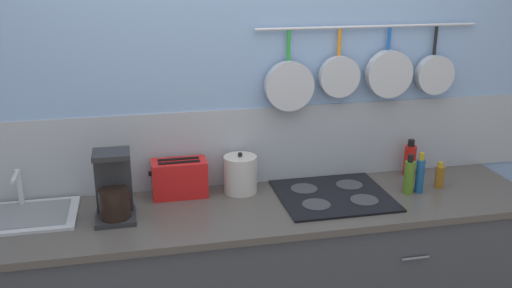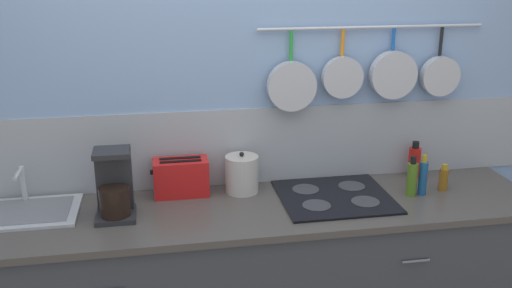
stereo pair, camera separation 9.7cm
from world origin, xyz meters
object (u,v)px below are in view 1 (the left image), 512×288
bottle_vinegar (409,176)px  bottle_dish_soap (420,175)px  kettle (240,174)px  bottle_sesame_oil (440,176)px  toaster (180,178)px  coffee_maker (114,191)px  bottle_hot_sauce (410,159)px

bottle_vinegar → bottle_dish_soap: bottle_dish_soap is taller
kettle → bottle_sesame_oil: (1.05, -0.17, -0.04)m
toaster → bottle_dish_soap: (1.23, -0.22, 0.00)m
toaster → bottle_dish_soap: 1.25m
bottle_vinegar → bottle_sesame_oil: bottle_vinegar is taller
toaster → bottle_sesame_oil: toaster is taller
coffee_maker → bottle_vinegar: 1.49m
kettle → bottle_dish_soap: 0.94m
bottle_sesame_oil → bottle_dish_soap: bearing=-164.6°
kettle → bottle_sesame_oil: kettle is taller
toaster → bottle_sesame_oil: 1.38m
kettle → bottle_sesame_oil: size_ratio=1.54×
coffee_maker → kettle: bearing=16.0°
bottle_dish_soap → bottle_hot_sauce: bearing=74.6°
toaster → bottle_hot_sauce: bottle_hot_sauce is taller
bottle_vinegar → bottle_hot_sauce: bottle_vinegar is taller
coffee_maker → bottle_dish_soap: 1.55m
coffee_maker → bottle_vinegar: size_ratio=1.56×
coffee_maker → bottle_vinegar: bearing=-0.9°
coffee_maker → bottle_sesame_oil: coffee_maker is taller
bottle_hot_sauce → bottle_sesame_oil: (0.07, -0.21, -0.03)m
coffee_maker → toaster: 0.38m
bottle_hot_sauce → bottle_sesame_oil: bottle_hot_sauce is taller
bottle_dish_soap → bottle_hot_sauce: 0.26m
bottle_vinegar → bottle_hot_sauce: bearing=62.4°
coffee_maker → toaster: size_ratio=1.12×
bottle_sesame_oil → bottle_hot_sauce: bearing=108.6°
bottle_hot_sauce → toaster: bearing=-179.0°
kettle → bottle_dish_soap: bearing=-12.7°
toaster → bottle_dish_soap: size_ratio=1.36×
kettle → bottle_vinegar: (0.85, -0.21, -0.00)m
coffee_maker → bottle_hot_sauce: 1.64m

